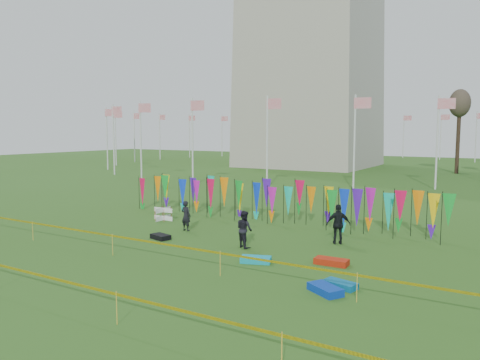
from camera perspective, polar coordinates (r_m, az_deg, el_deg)
The scene contains 14 objects.
ground at distance 19.60m, azimuth -7.95°, elevation -8.97°, with size 160.00×160.00×0.00m, color #2C5518.
flagpole_ring at distance 67.85m, azimuth 8.55°, elevation 5.11°, with size 57.40×56.16×8.00m.
banner_row at distance 25.81m, azimuth 3.79°, elevation -2.22°, with size 18.64×0.64×2.23m.
caution_tape_near at distance 18.49m, azimuth -11.35°, elevation -7.45°, with size 26.00×0.02×0.90m.
caution_tape_far at distance 15.42m, azimuth -23.68°, elevation -10.60°, with size 26.00×0.02×0.90m.
box_kite at distance 26.80m, azimuth -9.35°, elevation -4.10°, with size 0.66×0.66×0.73m.
person_left at distance 23.84m, azimuth -6.60°, elevation -4.36°, with size 0.56×0.41×1.53m, color black.
person_mid at distance 20.34m, azimuth 0.54°, elevation -6.01°, with size 0.79×0.49×1.62m, color black.
person_right at distance 21.40m, azimuth 11.91°, elevation -5.30°, with size 1.05×0.60×1.79m, color black.
kite_bag_turquoise at distance 18.25m, azimuth 1.94°, elevation -9.67°, with size 1.15×0.57×0.23m, color #0CA5C1.
kite_bag_blue at distance 15.23m, azimuth 10.35°, elevation -12.99°, with size 1.14×0.60×0.24m, color #0B3AB6.
kite_bag_red at distance 18.31m, azimuth 11.09°, elevation -9.74°, with size 1.25×0.57×0.23m, color red.
kite_bag_black at distance 22.34m, azimuth -9.67°, elevation -6.83°, with size 0.96×0.55×0.22m, color black.
kite_bag_teal at distance 15.83m, azimuth 12.14°, elevation -12.35°, with size 1.06×0.51×0.20m, color #0B689D.
Camera 1 is at (11.95, -14.68, 5.07)m, focal length 35.00 mm.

